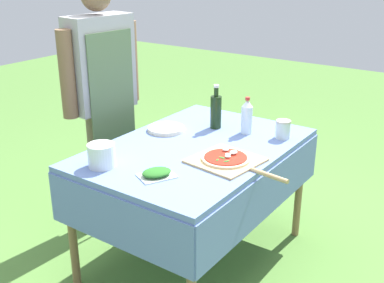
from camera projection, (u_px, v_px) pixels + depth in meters
The scene contains 10 objects.
ground_plane at pixel (195, 257), 3.07m from camera, with size 12.00×12.00×0.00m, color #517F38.
prep_table at pixel (196, 159), 2.82m from camera, with size 1.38×0.95×0.76m.
person_cook at pixel (102, 87), 3.19m from camera, with size 0.62×0.24×1.66m.
pizza_on_peel at pixel (228, 160), 2.57m from camera, with size 0.37×0.57×0.05m.
oil_bottle at pixel (216, 111), 3.05m from camera, with size 0.07×0.07×0.28m.
water_bottle at pixel (247, 117), 2.96m from camera, with size 0.07×0.07×0.23m.
herb_container at pixel (157, 173), 2.40m from camera, with size 0.22×0.20×0.04m.
mixing_tub at pixel (102, 155), 2.50m from camera, with size 0.14×0.14×0.12m, color silver.
plate_stack at pixel (166, 129), 3.03m from camera, with size 0.23×0.23×0.02m.
sauce_jar at pixel (283, 130), 2.90m from camera, with size 0.09×0.09×0.11m.
Camera 1 is at (-2.13, -1.47, 1.80)m, focal length 45.00 mm.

